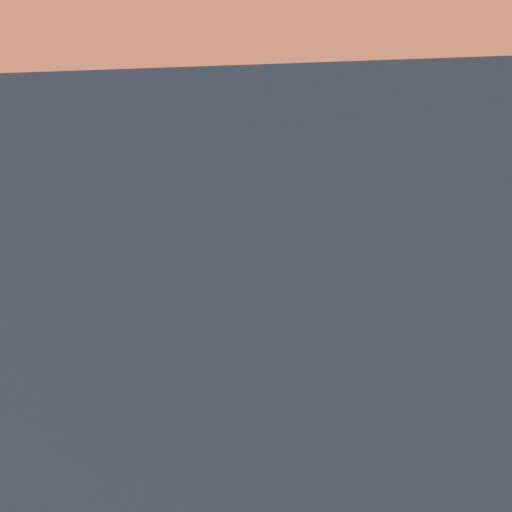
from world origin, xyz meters
The scene contains 2 objects.
sidewalk centered at (0.00, 2.20, 0.06)m, with size 24.00×2.80×0.12m.
parking_meter centered at (-0.16, 1.24, 1.20)m, with size 0.20×0.12×1.59m.
Camera 1 is at (0.43, -2.07, 1.63)m, focal length 50.00 mm.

